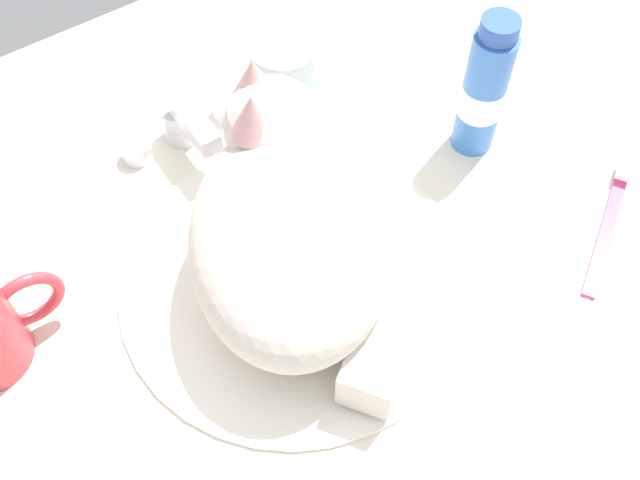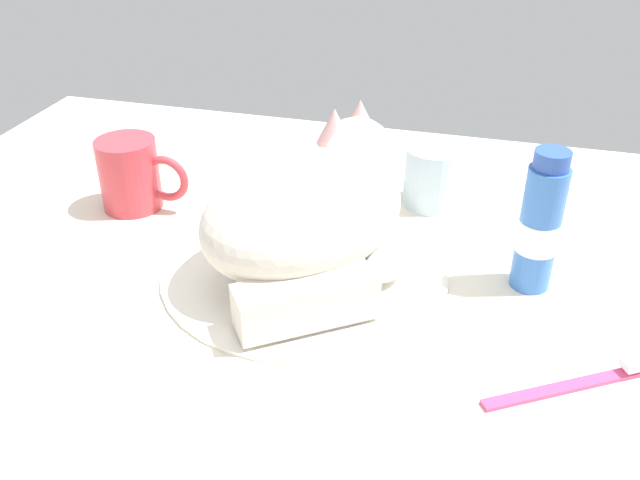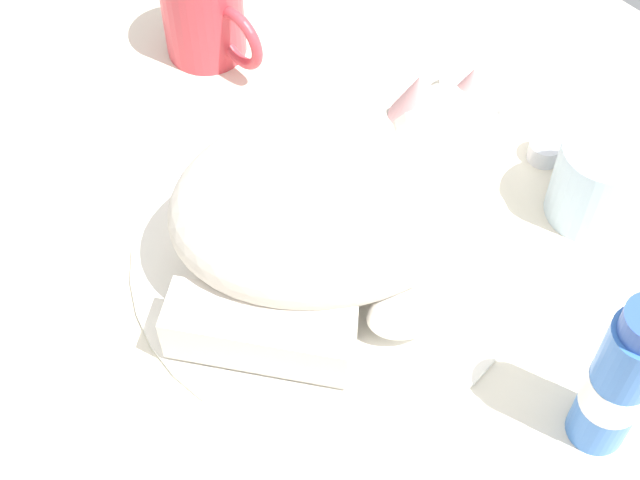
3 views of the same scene
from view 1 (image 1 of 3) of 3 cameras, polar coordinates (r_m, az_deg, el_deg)
ground_plane at (r=66.39cm, az=-1.91°, el=-3.73°), size 110.00×82.50×3.00cm
sink_basin at (r=64.71cm, az=-1.96°, el=-2.88°), size 30.49×30.49×0.89cm
faucet at (r=73.73cm, az=-10.36°, el=8.70°), size 12.89×8.94×5.98cm
cat at (r=59.64cm, az=-1.96°, el=1.28°), size 26.31×29.15×14.76cm
rinse_cup at (r=75.54cm, az=-2.73°, el=12.55°), size 6.87×6.87×7.54cm
toothpaste_bottle at (r=70.89cm, az=12.43°, el=11.13°), size 4.14×4.14×15.03cm
toothbrush at (r=72.98cm, az=21.34°, el=1.53°), size 13.90×9.26×1.60cm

